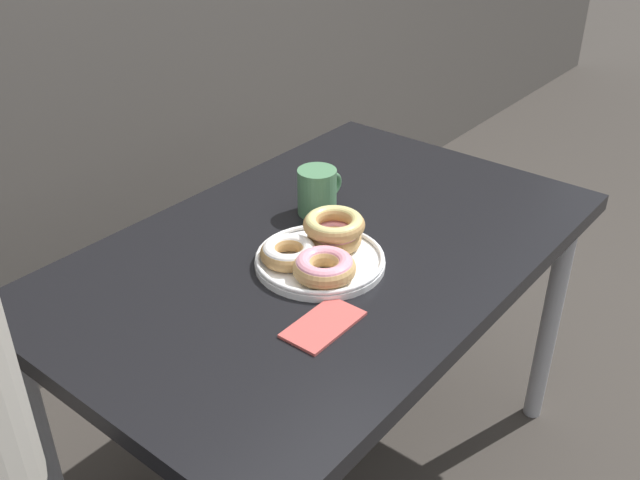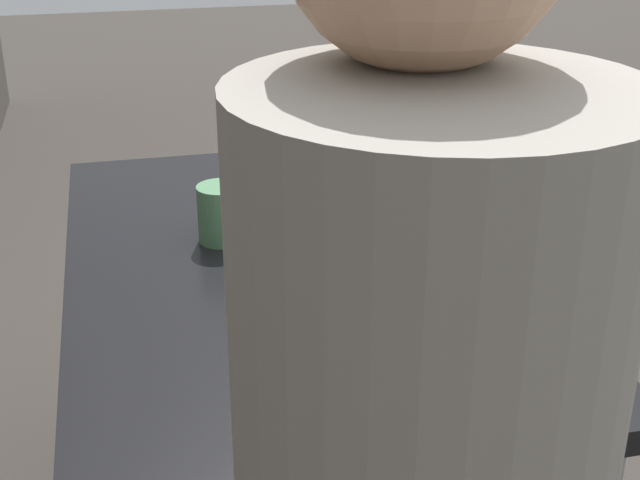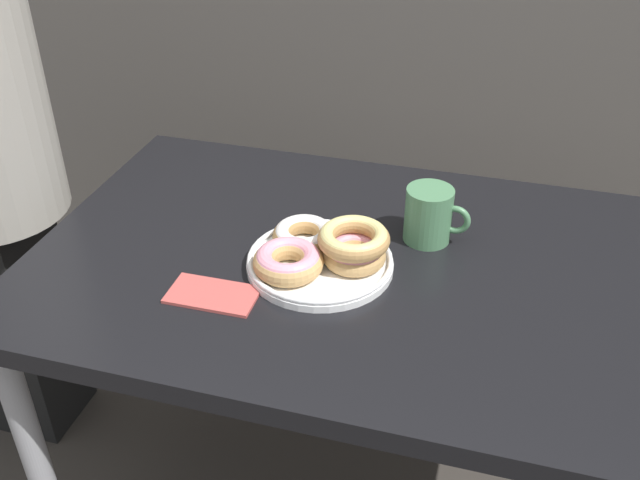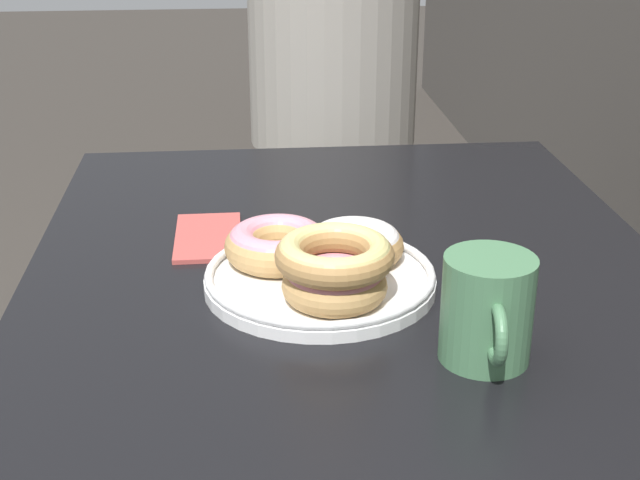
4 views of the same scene
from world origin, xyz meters
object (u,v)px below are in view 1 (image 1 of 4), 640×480
object	(u,v)px
donut_plate	(321,250)
napkin	(323,324)
dining_table	(325,272)
coffee_mug	(318,191)

from	to	relation	value
donut_plate	napkin	size ratio (longest dim) A/B	1.77
dining_table	donut_plate	xyz separation A→B (m)	(-0.07, -0.04, 0.11)
dining_table	napkin	distance (m)	0.30
coffee_mug	donut_plate	bearing A→B (deg)	-139.49
donut_plate	napkin	bearing A→B (deg)	-139.70
donut_plate	coffee_mug	xyz separation A→B (m)	(0.17, 0.15, 0.02)
dining_table	donut_plate	bearing A→B (deg)	-148.52
dining_table	coffee_mug	xyz separation A→B (m)	(0.10, 0.11, 0.13)
dining_table	coffee_mug	distance (m)	0.20
dining_table	donut_plate	distance (m)	0.13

